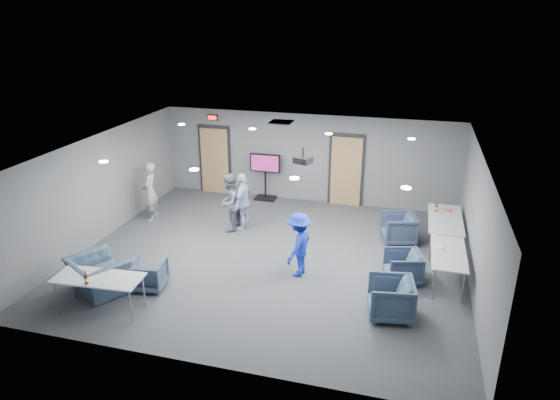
% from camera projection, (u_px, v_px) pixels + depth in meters
% --- Properties ---
extents(floor, '(9.00, 9.00, 0.00)m').
position_uv_depth(floor, '(271.00, 258.00, 11.98)').
color(floor, '#34383C').
rests_on(floor, ground).
extents(ceiling, '(9.00, 9.00, 0.00)m').
position_uv_depth(ceiling, '(270.00, 149.00, 11.01)').
color(ceiling, white).
rests_on(ceiling, wall_back).
extents(wall_back, '(9.00, 0.02, 2.70)m').
position_uv_depth(wall_back, '(307.00, 158.00, 15.10)').
color(wall_back, slate).
rests_on(wall_back, floor).
extents(wall_front, '(9.00, 0.02, 2.70)m').
position_uv_depth(wall_front, '(199.00, 295.00, 7.90)').
color(wall_front, slate).
rests_on(wall_front, floor).
extents(wall_left, '(0.02, 8.00, 2.70)m').
position_uv_depth(wall_left, '(100.00, 188.00, 12.61)').
color(wall_left, slate).
rests_on(wall_left, floor).
extents(wall_right, '(0.02, 8.00, 2.70)m').
position_uv_depth(wall_right, '(477.00, 226.00, 10.39)').
color(wall_right, slate).
rests_on(wall_right, floor).
extents(door_left, '(1.06, 0.17, 2.24)m').
position_uv_depth(door_left, '(215.00, 160.00, 15.90)').
color(door_left, black).
rests_on(door_left, wall_back).
extents(door_right, '(1.06, 0.17, 2.24)m').
position_uv_depth(door_right, '(346.00, 171.00, 14.86)').
color(door_right, black).
rests_on(door_right, wall_back).
extents(exit_sign, '(0.32, 0.08, 0.16)m').
position_uv_depth(exit_sign, '(213.00, 117.00, 15.38)').
color(exit_sign, black).
rests_on(exit_sign, wall_back).
extents(hvac_diffuser, '(0.60, 0.60, 0.03)m').
position_uv_depth(hvac_diffuser, '(281.00, 122.00, 13.66)').
color(hvac_diffuser, black).
rests_on(hvac_diffuser, ceiling).
extents(downlights, '(6.18, 3.78, 0.02)m').
position_uv_depth(downlights, '(270.00, 149.00, 11.02)').
color(downlights, white).
rests_on(downlights, ceiling).
extents(person_a, '(0.53, 0.69, 1.66)m').
position_uv_depth(person_a, '(150.00, 192.00, 13.88)').
color(person_a, gray).
rests_on(person_a, floor).
extents(person_b, '(0.68, 0.83, 1.58)m').
position_uv_depth(person_b, '(229.00, 203.00, 13.20)').
color(person_b, slate).
rests_on(person_b, floor).
extents(person_c, '(0.44, 0.95, 1.58)m').
position_uv_depth(person_c, '(243.00, 202.00, 13.27)').
color(person_c, '#AFC4E1').
rests_on(person_c, floor).
extents(person_d, '(0.72, 1.04, 1.48)m').
position_uv_depth(person_d, '(299.00, 245.00, 10.97)').
color(person_d, '#1C32B9').
rests_on(person_d, floor).
extents(chair_right_a, '(0.99, 0.98, 0.75)m').
position_uv_depth(chair_right_a, '(399.00, 228.00, 12.66)').
color(chair_right_a, '#323E57').
rests_on(chair_right_a, floor).
extents(chair_right_b, '(0.92, 0.91, 0.69)m').
position_uv_depth(chair_right_b, '(403.00, 267.00, 10.86)').
color(chair_right_b, '#35445C').
rests_on(chair_right_b, floor).
extents(chair_right_c, '(0.98, 0.96, 0.78)m').
position_uv_depth(chair_right_c, '(391.00, 298.00, 9.58)').
color(chair_right_c, '#384C62').
rests_on(chair_right_c, floor).
extents(chair_front_a, '(0.79, 0.80, 0.64)m').
position_uv_depth(chair_front_a, '(149.00, 274.00, 10.59)').
color(chair_front_a, '#3D5069').
rests_on(chair_front_a, floor).
extents(chair_front_b, '(1.50, 1.45, 0.75)m').
position_uv_depth(chair_front_b, '(98.00, 275.00, 10.44)').
color(chair_front_b, '#394E63').
rests_on(chair_front_b, floor).
extents(table_right_a, '(0.82, 1.96, 0.73)m').
position_uv_depth(table_right_a, '(445.00, 220.00, 12.38)').
color(table_right_a, silver).
rests_on(table_right_a, floor).
extents(table_right_b, '(0.72, 1.73, 0.73)m').
position_uv_depth(table_right_b, '(448.00, 254.00, 10.67)').
color(table_right_b, silver).
rests_on(table_right_b, floor).
extents(table_front_left, '(1.77, 0.84, 0.73)m').
position_uv_depth(table_front_left, '(98.00, 279.00, 9.68)').
color(table_front_left, silver).
rests_on(table_front_left, floor).
extents(bottle_front, '(0.07, 0.07, 0.28)m').
position_uv_depth(bottle_front, '(86.00, 279.00, 9.39)').
color(bottle_front, '#50270D').
rests_on(bottle_front, table_front_left).
extents(bottle_right, '(0.07, 0.07, 0.25)m').
position_uv_depth(bottle_right, '(436.00, 208.00, 12.76)').
color(bottle_right, '#50270D').
rests_on(bottle_right, table_right_a).
extents(snack_box, '(0.21, 0.16, 0.04)m').
position_uv_depth(snack_box, '(448.00, 210.00, 12.79)').
color(snack_box, '#D94D36').
rests_on(snack_box, table_right_a).
extents(wrapper, '(0.22, 0.17, 0.05)m').
position_uv_depth(wrapper, '(438.00, 247.00, 10.83)').
color(wrapper, white).
rests_on(wrapper, table_right_b).
extents(tv_stand, '(0.95, 0.45, 1.46)m').
position_uv_depth(tv_stand, '(265.00, 174.00, 15.37)').
color(tv_stand, black).
rests_on(tv_stand, floor).
extents(projector, '(0.45, 0.42, 0.36)m').
position_uv_depth(projector, '(303.00, 160.00, 11.25)').
color(projector, black).
rests_on(projector, ceiling).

